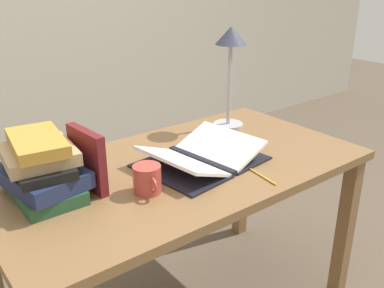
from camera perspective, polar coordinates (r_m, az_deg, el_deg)
reading_desk at (r=1.68m, az=-1.49°, el=-5.75°), size 1.44×0.77×0.74m
open_book at (r=1.65m, az=1.24°, el=-1.75°), size 0.49×0.40×0.08m
book_stack_tall at (r=1.47m, az=-19.50°, el=-3.15°), size 0.25×0.33×0.21m
book_standing_upright at (r=1.47m, az=-13.80°, el=-2.00°), size 0.05×0.20×0.21m
reading_lamp at (r=1.97m, az=5.14°, el=11.90°), size 0.14×0.14×0.47m
coffee_mug at (r=1.43m, az=-5.98°, el=-4.67°), size 0.10×0.13×0.10m
pencil at (r=1.57m, az=9.25°, el=-4.22°), size 0.03×0.16×0.01m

